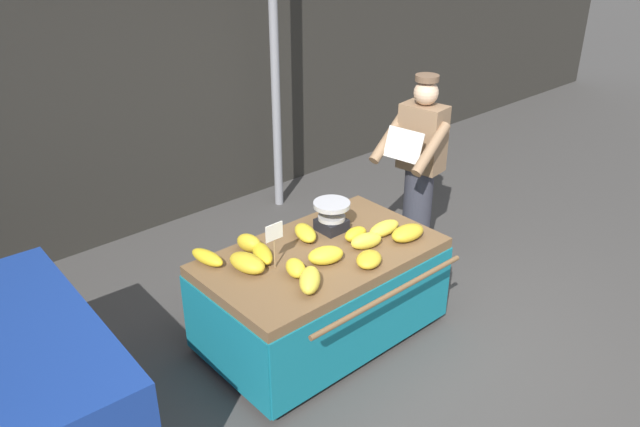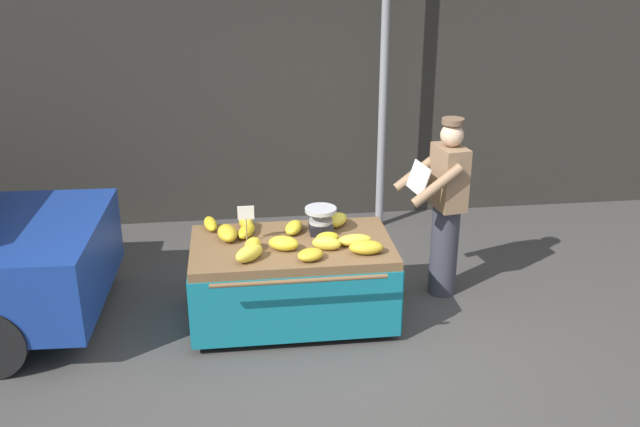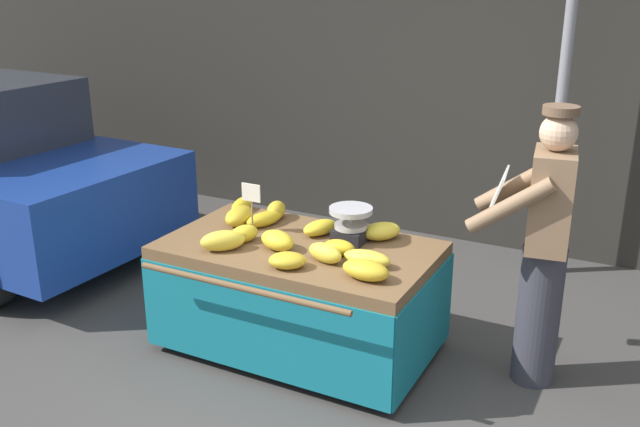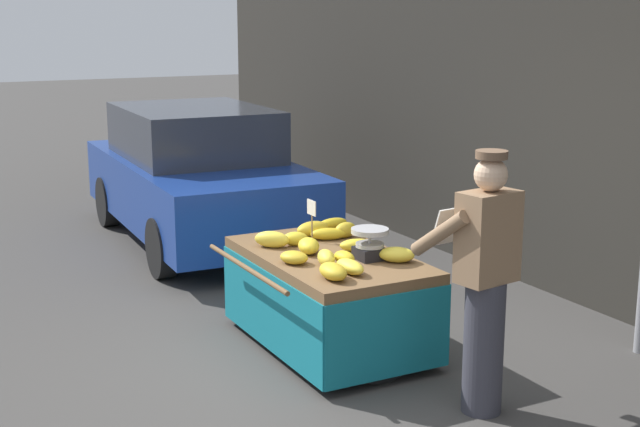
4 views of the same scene
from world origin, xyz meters
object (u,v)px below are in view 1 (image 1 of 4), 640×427
Objects in this scene: banana_bunch_5 at (262,253)px; banana_bunch_7 at (335,211)px; banana_bunch_4 at (326,255)px; weighing_scale at (332,216)px; vendor_person at (419,170)px; banana_bunch_0 at (356,234)px; banana_bunch_6 at (408,233)px; banana_bunch_8 at (369,259)px; banana_bunch_1 at (247,263)px; banana_bunch_3 at (249,243)px; banana_bunch_13 at (305,233)px; banana_bunch_11 at (296,268)px; banana_cart at (322,276)px; street_pole at (275,54)px; banana_bunch_9 at (366,241)px; banana_bunch_2 at (384,228)px; banana_bunch_12 at (207,257)px; banana_bunch_10 at (310,280)px; price_sign at (274,236)px.

banana_bunch_7 is (0.81, 0.13, 0.01)m from banana_bunch_5.
banana_bunch_4 is 0.97× the size of banana_bunch_7.
vendor_person is at bearing 6.85° from weighing_scale.
banana_bunch_0 is 0.39m from banana_bunch_7.
banana_bunch_6 is at bearing -13.09° from banana_bunch_4.
banana_bunch_7 reaches higher than banana_bunch_8.
banana_bunch_1 is 0.54m from banana_bunch_4.
banana_bunch_3 is 0.70× the size of banana_bunch_5.
banana_bunch_4 is 0.38m from banana_bunch_13.
banana_bunch_8 is 0.83× the size of banana_bunch_13.
banana_bunch_11 is at bearing 176.69° from banana_bunch_4.
weighing_scale is 0.16× the size of vendor_person.
banana_bunch_13 reaches higher than banana_cart.
street_pole is 12.29× the size of banana_bunch_7.
street_pole reaches higher than banana_bunch_1.
weighing_scale is 1.15× the size of banana_bunch_9.
banana_bunch_2 is 1.00× the size of banana_bunch_12.
banana_bunch_9 is 0.66m from banana_bunch_10.
banana_bunch_9 is (-0.93, -2.23, -0.82)m from street_pole.
banana_bunch_7 reaches higher than banana_bunch_13.
banana_bunch_7 is (0.51, 0.46, -0.00)m from banana_bunch_4.
banana_bunch_6 is (0.98, -0.34, -0.19)m from price_sign.
banana_bunch_11 is at bearing -179.93° from banana_bunch_2.
banana_cart is 7.19× the size of banana_bunch_9.
banana_bunch_9 is (0.66, -0.22, -0.19)m from price_sign.
banana_bunch_11 reaches higher than banana_bunch_5.
banana_bunch_6 is 1.07× the size of banana_bunch_13.
banana_bunch_7 is at bearing 18.99° from price_sign.
vendor_person is at bearing 19.34° from banana_bunch_10.
weighing_scale is 0.58m from banana_bunch_8.
banana_bunch_8 is at bearing -105.60° from weighing_scale.
weighing_scale is 1.04× the size of banana_bunch_13.
banana_bunch_1 reaches higher than banana_bunch_8.
banana_bunch_6 reaches higher than banana_bunch_11.
banana_bunch_2 is at bearing 30.49° from banana_bunch_8.
banana_bunch_13 is at bearing -175.48° from vendor_person.
banana_bunch_4 is at bearing -166.05° from banana_bunch_0.
price_sign is (-0.38, 0.05, 0.45)m from banana_cart.
vendor_person is at bearing -0.67° from banana_bunch_3.
banana_bunch_3 reaches higher than banana_bunch_2.
banana_bunch_10 is (-0.65, -0.50, -0.05)m from weighing_scale.
banana_bunch_4 reaches higher than banana_bunch_7.
banana_bunch_3 reaches higher than banana_bunch_8.
banana_bunch_6 is at bearing -56.42° from weighing_scale.
banana_bunch_5 is 1.30× the size of banana_bunch_8.
vendor_person is (1.79, 0.45, 0.07)m from banana_bunch_11.
banana_bunch_4 is at bearing -137.99° from banana_bunch_7.
banana_bunch_4 is 0.45m from banana_bunch_5.
price_sign is 0.40m from banana_bunch_4.
banana_bunch_7 is at bearing 37.33° from banana_cart.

